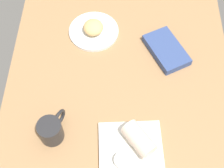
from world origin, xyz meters
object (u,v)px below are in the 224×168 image
object	(u,v)px
book_stack	(166,50)
coffee_mug	(51,130)
sauce_cup	(122,160)
breakfast_wrap	(139,139)
square_plate	(131,152)
scone_pastry	(93,27)
round_plate	(94,31)

from	to	relation	value
book_stack	coffee_mug	world-z (taller)	coffee_mug
sauce_cup	breakfast_wrap	size ratio (longest dim) A/B	0.44
square_plate	breakfast_wrap	xyz separation A→B (cm)	(-3.10, 2.53, 4.10)
scone_pastry	square_plate	bearing A→B (deg)	16.87
round_plate	breakfast_wrap	xyz separation A→B (cm)	(50.90, 18.67, 4.20)
round_plate	scone_pastry	bearing A→B (deg)	-4.38
book_stack	coffee_mug	bearing A→B (deg)	-48.16
square_plate	book_stack	xyz separation A→B (cm)	(-44.09, 14.77, 0.79)
scone_pastry	book_stack	bearing A→B (deg)	73.32
scone_pastry	sauce_cup	size ratio (longest dim) A/B	1.61
sauce_cup	book_stack	xyz separation A→B (cm)	(-47.97, 17.93, -1.30)
breakfast_wrap	square_plate	bearing A→B (deg)	13.28
scone_pastry	book_stack	size ratio (longest dim) A/B	0.37
coffee_mug	sauce_cup	bearing A→B (deg)	68.92
book_stack	coffee_mug	xyz separation A→B (cm)	(38.36, -42.85, 3.11)
breakfast_wrap	book_stack	world-z (taller)	breakfast_wrap
breakfast_wrap	book_stack	bearing A→B (deg)	-144.14
breakfast_wrap	coffee_mug	distance (cm)	30.73
round_plate	square_plate	distance (cm)	56.36
sauce_cup	scone_pastry	bearing A→B (deg)	-167.18
sauce_cup	book_stack	distance (cm)	51.23
square_plate	book_stack	world-z (taller)	book_stack
breakfast_wrap	book_stack	xyz separation A→B (cm)	(-40.99, 12.23, -3.31)
sauce_cup	coffee_mug	size ratio (longest dim) A/B	0.43
round_plate	scone_pastry	size ratio (longest dim) A/B	2.44
square_plate	coffee_mug	xyz separation A→B (cm)	(-5.73, -28.09, 3.91)
scone_pastry	coffee_mug	distance (cm)	49.11
round_plate	breakfast_wrap	bearing A→B (deg)	20.14
scone_pastry	breakfast_wrap	xyz separation A→B (cm)	(50.26, 18.72, 0.91)
square_plate	sauce_cup	xyz separation A→B (cm)	(3.88, -3.16, 2.09)
sauce_cup	coffee_mug	distance (cm)	26.77
sauce_cup	square_plate	bearing A→B (deg)	140.80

